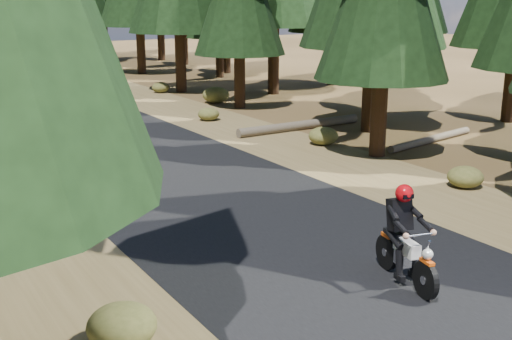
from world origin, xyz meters
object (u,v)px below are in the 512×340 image
(log_near, at_px, (300,125))
(log_far, at_px, (431,139))
(rider_lead, at_px, (406,252))
(rider_follow, at_px, (129,154))

(log_near, distance_m, log_far, 4.61)
(log_far, xyz_separation_m, rider_lead, (-8.30, -7.27, 0.43))
(log_near, xyz_separation_m, rider_lead, (-5.94, -11.23, 0.39))
(rider_follow, bearing_deg, rider_lead, 121.28)
(log_near, relative_size, rider_follow, 2.85)
(log_near, bearing_deg, rider_lead, -119.29)
(log_far, relative_size, rider_lead, 2.29)
(log_near, relative_size, rider_lead, 2.69)
(log_near, bearing_deg, rider_follow, -163.72)
(log_far, bearing_deg, rider_follow, 159.39)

